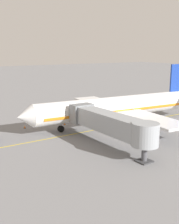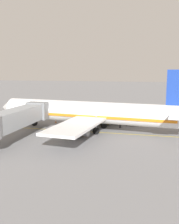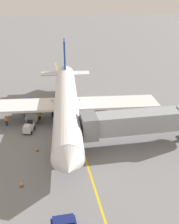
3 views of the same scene
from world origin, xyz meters
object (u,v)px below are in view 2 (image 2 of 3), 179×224
(baggage_cart_second_in_train, at_px, (131,121))
(ground_crew_marshaller, at_px, (102,116))
(baggage_tug_lead, at_px, (84,119))
(baggage_cart_front, at_px, (116,120))
(ground_crew_wing_walker, at_px, (120,123))
(jet_bridge, at_px, (16,118))
(parked_airliner, at_px, (91,113))
(baggage_tug_trailing, at_px, (103,121))
(safety_cone_nose_left, at_px, (29,118))
(ground_crew_loader, at_px, (133,118))
(safety_cone_nose_right, at_px, (56,121))

(baggage_cart_second_in_train, xyz_separation_m, ground_crew_marshaller, (3.50, 6.47, 0.00))
(baggage_tug_lead, height_order, baggage_cart_front, baggage_tug_lead)
(ground_crew_wing_walker, relative_size, ground_crew_marshaller, 1.00)
(jet_bridge, distance_m, baggage_tug_lead, 16.89)
(jet_bridge, height_order, baggage_cart_second_in_train, jet_bridge)
(parked_airliner, bearing_deg, baggage_tug_trailing, -10.94)
(safety_cone_nose_left, bearing_deg, parked_airliner, -113.45)
(baggage_cart_second_in_train, bearing_deg, baggage_tug_trailing, 96.29)
(baggage_cart_front, xyz_separation_m, ground_crew_wing_walker, (-2.91, -1.13, 0.00))
(parked_airliner, relative_size, safety_cone_nose_left, 63.31)
(baggage_cart_front, distance_m, ground_crew_loader, 4.26)
(baggage_tug_lead, height_order, ground_crew_loader, ground_crew_loader)
(jet_bridge, xyz_separation_m, safety_cone_nose_left, (16.07, 6.32, -3.17))
(safety_cone_nose_left, bearing_deg, ground_crew_loader, -83.31)
(safety_cone_nose_right, bearing_deg, baggage_cart_front, -83.78)
(parked_airliner, bearing_deg, baggage_cart_second_in_train, -46.98)
(baggage_cart_front, relative_size, baggage_cart_second_in_train, 1.00)
(parked_airliner, height_order, baggage_tug_lead, parked_airliner)
(baggage_cart_second_in_train, height_order, ground_crew_loader, ground_crew_loader)
(safety_cone_nose_left, bearing_deg, baggage_cart_front, -91.41)
(parked_airliner, xyz_separation_m, safety_cone_nose_left, (6.74, 15.55, -2.90))
(ground_crew_wing_walker, xyz_separation_m, safety_cone_nose_left, (3.38, 20.28, -0.66))
(safety_cone_nose_left, bearing_deg, baggage_cart_second_in_train, -91.80)
(baggage_tug_lead, xyz_separation_m, safety_cone_nose_left, (0.66, 12.69, -0.42))
(baggage_tug_lead, relative_size, safety_cone_nose_left, 4.64)
(ground_crew_loader, height_order, safety_cone_nose_left, ground_crew_loader)
(ground_crew_loader, bearing_deg, baggage_tug_trailing, 125.21)
(parked_airliner, xyz_separation_m, ground_crew_wing_walker, (3.37, -4.73, -2.23))
(ground_crew_wing_walker, bearing_deg, parked_airliner, 125.42)
(baggage_tug_trailing, xyz_separation_m, ground_crew_loader, (3.88, -5.50, 0.24))
(baggage_tug_trailing, distance_m, safety_cone_nose_right, 9.64)
(baggage_tug_lead, relative_size, baggage_cart_second_in_train, 0.93)
(jet_bridge, height_order, baggage_tug_lead, jet_bridge)
(baggage_tug_lead, distance_m, safety_cone_nose_right, 5.83)
(baggage_cart_second_in_train, distance_m, ground_crew_marshaller, 7.35)
(ground_crew_wing_walker, height_order, ground_crew_marshaller, same)
(ground_crew_wing_walker, relative_size, ground_crew_loader, 1.00)
(baggage_tug_lead, height_order, ground_crew_wing_walker, ground_crew_wing_walker)
(baggage_tug_lead, height_order, baggage_tug_trailing, same)
(jet_bridge, xyz_separation_m, baggage_tug_lead, (15.40, -6.37, -2.75))
(baggage_cart_front, distance_m, safety_cone_nose_right, 12.25)
(ground_crew_wing_walker, bearing_deg, safety_cone_nose_right, 83.21)
(safety_cone_nose_right, bearing_deg, baggage_cart_second_in_train, -85.80)
(baggage_tug_lead, bearing_deg, ground_crew_loader, -70.92)
(baggage_cart_front, relative_size, safety_cone_nose_left, 4.97)
(baggage_cart_second_in_train, bearing_deg, baggage_cart_front, 85.61)
(safety_cone_nose_left, bearing_deg, baggage_tug_trailing, -94.45)
(baggage_tug_lead, bearing_deg, ground_crew_marshaller, -39.66)
(ground_crew_loader, relative_size, safety_cone_nose_right, 2.86)
(baggage_cart_front, distance_m, safety_cone_nose_left, 19.17)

